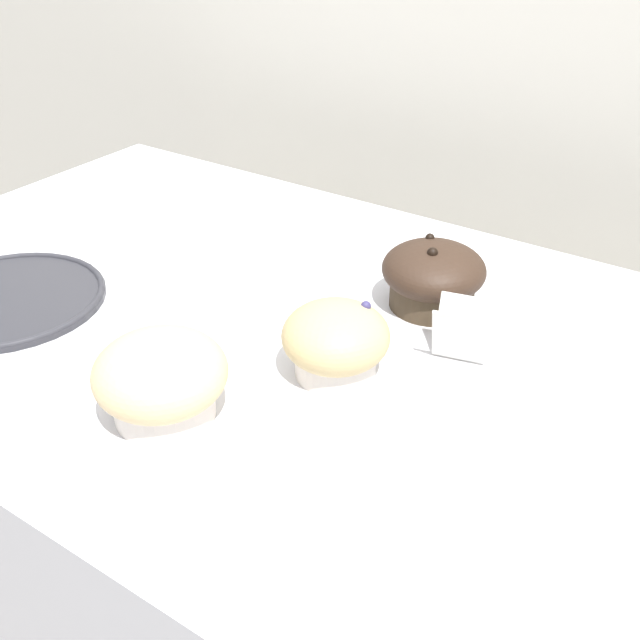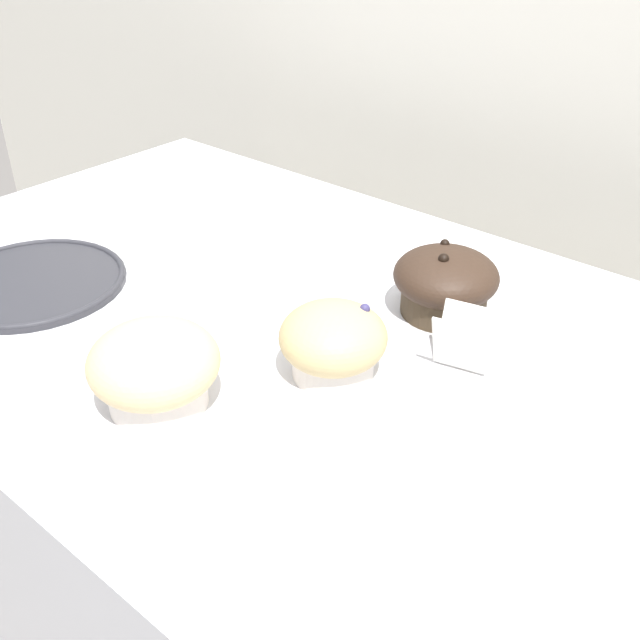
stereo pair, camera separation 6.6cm
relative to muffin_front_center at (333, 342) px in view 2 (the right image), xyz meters
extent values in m
cube|color=beige|center=(-0.13, 0.64, -0.09)|extent=(3.20, 0.10, 1.80)
cube|color=silver|center=(-0.13, 0.04, -0.51)|extent=(1.00, 0.64, 0.96)
cylinder|color=silver|center=(0.00, 0.00, -0.01)|extent=(0.08, 0.08, 0.04)
ellipsoid|color=tan|center=(0.00, 0.00, 0.01)|extent=(0.10, 0.10, 0.06)
sphere|color=navy|center=(0.01, 0.03, 0.03)|extent=(0.01, 0.01, 0.01)
cylinder|color=#3B2F20|center=(0.02, 0.16, -0.01)|extent=(0.09, 0.09, 0.04)
ellipsoid|color=#312218|center=(0.02, 0.16, 0.01)|extent=(0.11, 0.11, 0.05)
sphere|color=black|center=(0.00, 0.18, 0.03)|extent=(0.01, 0.01, 0.01)
sphere|color=black|center=(0.02, 0.15, 0.03)|extent=(0.01, 0.01, 0.01)
cylinder|color=white|center=(-0.09, -0.13, -0.01)|extent=(0.09, 0.09, 0.04)
ellipsoid|color=#DEBD85|center=(-0.09, -0.13, 0.01)|extent=(0.11, 0.11, 0.06)
cylinder|color=#2D2D33|center=(-0.36, -0.09, -0.03)|extent=(0.21, 0.21, 0.01)
torus|color=#2D2D33|center=(-0.36, -0.09, -0.03)|extent=(0.20, 0.20, 0.01)
cube|color=white|center=(0.08, 0.09, 0.00)|extent=(0.05, 0.03, 0.06)
cube|color=silver|center=(0.09, 0.07, 0.00)|extent=(0.05, 0.03, 0.06)
camera|label=1|loc=(0.30, -0.48, 0.37)|focal=42.00mm
camera|label=2|loc=(0.36, -0.44, 0.37)|focal=42.00mm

